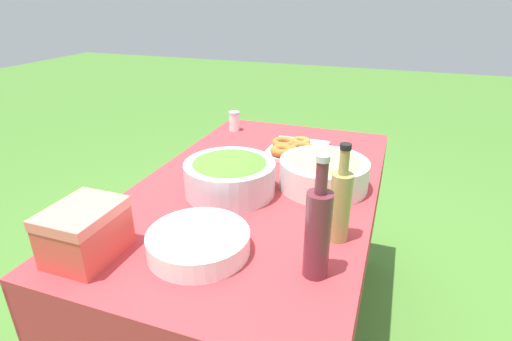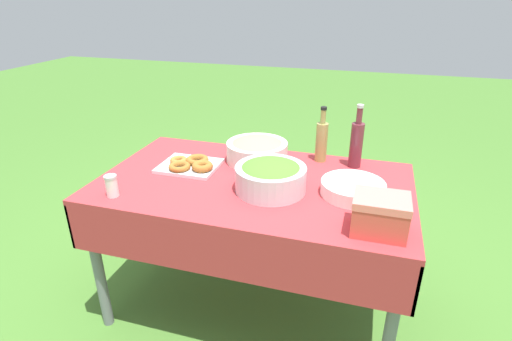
# 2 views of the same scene
# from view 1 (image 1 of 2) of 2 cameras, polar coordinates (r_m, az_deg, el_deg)

# --- Properties ---
(ground_plane) EXTENTS (14.00, 14.00, 0.00)m
(ground_plane) POSITION_cam_1_polar(r_m,az_deg,el_deg) (1.91, 0.27, -21.95)
(ground_plane) COLOR #477A2D
(picnic_table) EXTENTS (1.45, 0.84, 0.73)m
(picnic_table) POSITION_cam_1_polar(r_m,az_deg,el_deg) (1.52, 0.32, -5.10)
(picnic_table) COLOR #B73338
(picnic_table) RESTS_ON ground_plane
(salad_bowl) EXTENTS (0.32, 0.32, 0.13)m
(salad_bowl) POSITION_cam_1_polar(r_m,az_deg,el_deg) (1.38, -3.76, -0.50)
(salad_bowl) COLOR silver
(salad_bowl) RESTS_ON picnic_table
(pasta_bowl) EXTENTS (0.32, 0.32, 0.12)m
(pasta_bowl) POSITION_cam_1_polar(r_m,az_deg,el_deg) (1.44, 9.66, -0.02)
(pasta_bowl) COLOR silver
(pasta_bowl) RESTS_ON picnic_table
(donut_platter) EXTENTS (0.29, 0.25, 0.05)m
(donut_platter) POSITION_cam_1_polar(r_m,az_deg,el_deg) (1.75, 5.47, 3.19)
(donut_platter) COLOR silver
(donut_platter) RESTS_ON picnic_table
(plate_stack) EXTENTS (0.28, 0.28, 0.06)m
(plate_stack) POSITION_cam_1_polar(r_m,az_deg,el_deg) (1.10, -8.20, -10.12)
(plate_stack) COLOR white
(plate_stack) RESTS_ON picnic_table
(olive_oil_bottle) EXTENTS (0.06, 0.06, 0.29)m
(olive_oil_bottle) POSITION_cam_1_polar(r_m,az_deg,el_deg) (1.12, 11.94, -4.65)
(olive_oil_bottle) COLOR #998E4C
(olive_oil_bottle) RESTS_ON picnic_table
(wine_bottle) EXTENTS (0.06, 0.06, 0.32)m
(wine_bottle) POSITION_cam_1_polar(r_m,az_deg,el_deg) (0.97, 8.81, -8.49)
(wine_bottle) COLOR maroon
(wine_bottle) RESTS_ON picnic_table
(cooler_box) EXTENTS (0.20, 0.16, 0.14)m
(cooler_box) POSITION_cam_1_polar(r_m,az_deg,el_deg) (1.14, -23.23, -8.06)
(cooler_box) COLOR #E04C42
(cooler_box) RESTS_ON picnic_table
(salt_shaker) EXTENTS (0.05, 0.05, 0.10)m
(salt_shaker) POSITION_cam_1_polar(r_m,az_deg,el_deg) (2.03, -3.14, 7.07)
(salt_shaker) COLOR white
(salt_shaker) RESTS_ON picnic_table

